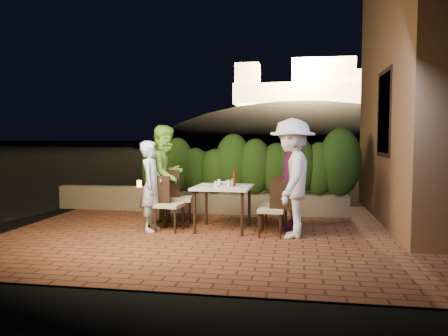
% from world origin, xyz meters
% --- Properties ---
extents(ground, '(400.00, 400.00, 0.00)m').
position_xyz_m(ground, '(0.00, 0.00, -0.02)').
color(ground, black).
rests_on(ground, ground).
extents(terrace_floor, '(7.00, 6.00, 0.15)m').
position_xyz_m(terrace_floor, '(0.00, 0.50, -0.07)').
color(terrace_floor, brown).
rests_on(terrace_floor, ground).
extents(building_wall, '(1.60, 5.00, 5.00)m').
position_xyz_m(building_wall, '(3.60, 2.00, 2.50)').
color(building_wall, '#8F5F38').
rests_on(building_wall, ground).
extents(window_pane, '(0.08, 1.00, 1.40)m').
position_xyz_m(window_pane, '(2.82, 1.50, 2.00)').
color(window_pane, black).
rests_on(window_pane, building_wall).
extents(window_frame, '(0.06, 1.15, 1.55)m').
position_xyz_m(window_frame, '(2.81, 1.50, 2.00)').
color(window_frame, black).
rests_on(window_frame, building_wall).
extents(planter, '(4.20, 0.55, 0.40)m').
position_xyz_m(planter, '(0.20, 2.30, 0.20)').
color(planter, '#726448').
rests_on(planter, ground).
extents(hedge, '(4.00, 0.70, 1.10)m').
position_xyz_m(hedge, '(0.20, 2.30, 0.95)').
color(hedge, '#1C390F').
rests_on(hedge, planter).
extents(parapet, '(2.20, 0.30, 0.50)m').
position_xyz_m(parapet, '(-2.80, 2.30, 0.25)').
color(parapet, '#726448').
rests_on(parapet, ground).
extents(hill, '(52.00, 40.00, 22.00)m').
position_xyz_m(hill, '(2.00, 60.00, -4.00)').
color(hill, black).
rests_on(hill, ground).
extents(fortress, '(26.00, 8.00, 8.00)m').
position_xyz_m(fortress, '(2.00, 60.00, 10.50)').
color(fortress, '#FFCC7A').
rests_on(fortress, hill).
extents(dining_table, '(0.98, 0.98, 0.75)m').
position_xyz_m(dining_table, '(0.04, 0.54, 0.38)').
color(dining_table, white).
rests_on(dining_table, ground).
extents(plate_nw, '(0.21, 0.21, 0.01)m').
position_xyz_m(plate_nw, '(-0.22, 0.35, 0.76)').
color(plate_nw, white).
rests_on(plate_nw, dining_table).
extents(plate_sw, '(0.21, 0.21, 0.01)m').
position_xyz_m(plate_sw, '(-0.26, 0.81, 0.76)').
color(plate_sw, white).
rests_on(plate_sw, dining_table).
extents(plate_ne, '(0.22, 0.22, 0.01)m').
position_xyz_m(plate_ne, '(0.31, 0.33, 0.76)').
color(plate_ne, white).
rests_on(plate_ne, dining_table).
extents(plate_se, '(0.20, 0.20, 0.01)m').
position_xyz_m(plate_se, '(0.35, 0.79, 0.76)').
color(plate_se, white).
rests_on(plate_se, dining_table).
extents(plate_centre, '(0.21, 0.21, 0.01)m').
position_xyz_m(plate_centre, '(0.07, 0.52, 0.76)').
color(plate_centre, white).
rests_on(plate_centre, dining_table).
extents(plate_front, '(0.20, 0.20, 0.01)m').
position_xyz_m(plate_front, '(0.06, 0.21, 0.76)').
color(plate_front, white).
rests_on(plate_front, dining_table).
extents(glass_nw, '(0.06, 0.06, 0.10)m').
position_xyz_m(glass_nw, '(-0.06, 0.41, 0.80)').
color(glass_nw, silver).
rests_on(glass_nw, dining_table).
extents(glass_sw, '(0.06, 0.06, 0.10)m').
position_xyz_m(glass_sw, '(-0.06, 0.70, 0.80)').
color(glass_sw, silver).
rests_on(glass_sw, dining_table).
extents(glass_ne, '(0.07, 0.07, 0.12)m').
position_xyz_m(glass_ne, '(0.15, 0.40, 0.81)').
color(glass_ne, silver).
rests_on(glass_ne, dining_table).
extents(glass_se, '(0.06, 0.06, 0.11)m').
position_xyz_m(glass_se, '(0.18, 0.71, 0.80)').
color(glass_se, silver).
rests_on(glass_se, dining_table).
extents(beer_bottle, '(0.05, 0.05, 0.28)m').
position_xyz_m(beer_bottle, '(0.22, 0.59, 0.89)').
color(beer_bottle, '#50200D').
rests_on(beer_bottle, dining_table).
extents(bowl, '(0.19, 0.19, 0.04)m').
position_xyz_m(bowl, '(-0.00, 0.83, 0.77)').
color(bowl, white).
rests_on(bowl, dining_table).
extents(chair_left_front, '(0.47, 0.47, 0.92)m').
position_xyz_m(chair_left_front, '(-0.85, 0.32, 0.46)').
color(chair_left_front, black).
rests_on(chair_left_front, ground).
extents(chair_left_back, '(0.53, 0.53, 0.99)m').
position_xyz_m(chair_left_back, '(-0.83, 0.85, 0.50)').
color(chair_left_back, black).
rests_on(chair_left_back, ground).
extents(chair_right_front, '(0.41, 0.41, 0.87)m').
position_xyz_m(chair_right_front, '(0.86, 0.22, 0.44)').
color(chair_right_front, black).
rests_on(chair_right_front, ground).
extents(chair_right_back, '(0.46, 0.46, 0.92)m').
position_xyz_m(chair_right_back, '(0.90, 0.77, 0.46)').
color(chair_right_back, black).
rests_on(chair_right_back, ground).
extents(diner_blue, '(0.40, 0.57, 1.52)m').
position_xyz_m(diner_blue, '(-1.14, 0.30, 0.76)').
color(diner_blue, silver).
rests_on(diner_blue, ground).
extents(diner_green, '(0.95, 1.06, 1.79)m').
position_xyz_m(diner_green, '(-1.06, 0.89, 0.89)').
color(diner_green, '#84D041').
rests_on(diner_green, ground).
extents(diner_white, '(0.80, 1.27, 1.87)m').
position_xyz_m(diner_white, '(1.19, 0.21, 0.93)').
color(diner_white, white).
rests_on(diner_white, ground).
extents(diner_purple, '(0.65, 1.11, 1.78)m').
position_xyz_m(diner_purple, '(1.19, 0.77, 0.89)').
color(diner_purple, '#6C2462').
rests_on(diner_purple, ground).
extents(parapet_lamp, '(0.10, 0.10, 0.14)m').
position_xyz_m(parapet_lamp, '(-2.10, 2.30, 0.57)').
color(parapet_lamp, orange).
rests_on(parapet_lamp, parapet).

